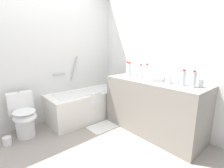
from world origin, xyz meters
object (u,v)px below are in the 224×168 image
sink_basin (154,79)px  bath_mat (105,126)px  water_bottle_3 (128,69)px  toilet_paper_roll (7,141)px  water_bottle_4 (129,69)px  drinking_glass_0 (201,83)px  drinking_glass_2 (136,74)px  drinking_glass_3 (177,81)px  bathtub (88,103)px  water_bottle_5 (147,71)px  water_bottle_0 (194,80)px  drinking_glass_1 (169,80)px  water_bottle_2 (183,78)px  soap_dish (124,75)px  water_bottle_1 (141,71)px  sink_faucet (160,77)px  toilet (24,116)px

sink_basin → bath_mat: size_ratio=0.51×
water_bottle_3 → toilet_paper_roll: bearing=166.8°
water_bottle_4 → drinking_glass_0: bearing=-87.6°
drinking_glass_2 → drinking_glass_3: 0.79m
bathtub → toilet_paper_roll: (-1.41, -0.06, -0.22)m
bath_mat → toilet_paper_roll: (-1.40, 0.48, 0.05)m
water_bottle_5 → drinking_glass_0: size_ratio=2.45×
water_bottle_0 → drinking_glass_1: 0.33m
water_bottle_5 → drinking_glass_2: bearing=86.0°
water_bottle_2 → water_bottle_3: size_ratio=0.89×
water_bottle_5 → toilet_paper_roll: size_ratio=2.03×
soap_dish → toilet_paper_roll: 2.11m
water_bottle_1 → water_bottle_4: size_ratio=0.94×
sink_basin → water_bottle_2: water_bottle_2 is taller
drinking_glass_0 → bath_mat: bearing=113.6°
water_bottle_2 → toilet_paper_roll: size_ratio=1.80×
water_bottle_2 → water_bottle_3: bearing=85.2°
drinking_glass_3 → drinking_glass_1: bearing=121.4°
water_bottle_4 → bathtub: bearing=129.0°
sink_faucet → drinking_glass_0: drinking_glass_0 is taller
water_bottle_0 → drinking_glass_1: (-0.01, 0.33, -0.05)m
toilet → water_bottle_5: bearing=59.4°
soap_dish → water_bottle_3: bearing=1.6°
water_bottle_2 → water_bottle_3: (0.09, 1.12, 0.01)m
drinking_glass_1 → drinking_glass_3: size_ratio=1.21×
drinking_glass_1 → toilet_paper_roll: drinking_glass_1 is taller
water_bottle_1 → water_bottle_5: size_ratio=0.93×
sink_basin → soap_dish: bearing=90.1°
drinking_glass_1 → toilet_paper_roll: bearing=143.8°
drinking_glass_1 → sink_faucet: bearing=55.5°
sink_basin → water_bottle_1: water_bottle_1 is taller
sink_basin → water_bottle_3: bearing=82.0°
drinking_glass_0 → bath_mat: (-0.57, 1.29, -0.91)m
drinking_glass_0 → drinking_glass_2: 1.09m
drinking_glass_1 → water_bottle_4: bearing=87.6°
bathtub → drinking_glass_3: bearing=-70.8°
bathtub → drinking_glass_3: 1.74m
toilet → toilet_paper_roll: size_ratio=5.73×
drinking_glass_0 → soap_dish: drinking_glass_0 is taller
water_bottle_1 → soap_dish: size_ratio=2.56×
sink_basin → water_bottle_1: 0.30m
drinking_glass_3 → sink_faucet: bearing=70.6°
water_bottle_4 → soap_dish: bearing=107.3°
water_bottle_4 → toilet_paper_roll: (-1.92, 0.57, -0.92)m
sink_faucet → water_bottle_0: (-0.17, -0.59, 0.07)m
sink_faucet → water_bottle_3: water_bottle_3 is taller
sink_faucet → water_bottle_3: bearing=97.4°
water_bottle_3 → drinking_glass_1: size_ratio=2.44×
toilet → sink_basin: 2.11m
drinking_glass_2 → toilet_paper_roll: size_ratio=0.66×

